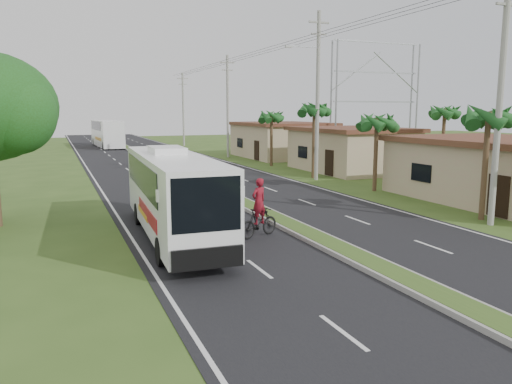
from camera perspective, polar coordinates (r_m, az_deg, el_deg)
name	(u,v)px	position (r m, az deg, el deg)	size (l,w,h in m)	color
ground	(352,258)	(17.72, 10.97, -7.37)	(180.00, 180.00, 0.00)	#37521E
road_asphalt	(197,182)	(35.79, -6.72, 1.11)	(14.00, 160.00, 0.02)	black
median_strip	(197,181)	(35.78, -6.72, 1.26)	(1.20, 160.00, 0.18)	gray
lane_edge_left	(99,188)	(34.65, -17.46, 0.47)	(0.12, 160.00, 0.01)	silver
lane_edge_right	(282,178)	(38.10, 3.04, 1.64)	(0.12, 160.00, 0.01)	silver
shop_near	(509,170)	(31.05, 26.94, 2.24)	(8.60, 12.60, 3.52)	tan
shop_mid	(351,149)	(43.19, 10.75, 4.86)	(7.60, 10.60, 3.67)	tan
shop_far	(281,140)	(55.44, 2.87, 6.00)	(8.60, 11.60, 3.82)	tan
palm_verge_a	(489,117)	(25.15, 25.04, 7.75)	(2.40, 2.40, 5.45)	#473321
palm_verge_b	(377,122)	(32.22, 13.65, 7.79)	(2.40, 2.40, 5.05)	#473321
palm_verge_c	(314,110)	(37.83, 6.68, 9.31)	(2.40, 2.40, 5.85)	#473321
palm_verge_d	(271,116)	(46.13, 1.78, 8.63)	(2.40, 2.40, 5.25)	#473321
palm_behind_shop	(445,112)	(39.67, 20.76, 8.50)	(2.40, 2.40, 5.65)	#473321
utility_pole_a	(500,96)	(24.12, 26.13, 9.87)	(1.60, 0.28, 11.00)	gray
utility_pole_b	(317,94)	(36.82, 7.02, 11.08)	(3.20, 0.28, 12.00)	gray
utility_pole_c	(228,105)	(55.16, -3.26, 9.87)	(1.60, 0.28, 11.00)	gray
utility_pole_d	(183,109)	(74.36, -8.32, 9.42)	(1.60, 0.28, 10.50)	gray
billboard_lattice	(376,94)	(54.22, 13.50, 10.87)	(10.18, 1.18, 12.07)	gray
coach_bus_main	(172,189)	(19.94, -9.53, 0.31)	(2.79, 11.14, 3.57)	white
coach_bus_far	(107,132)	(74.13, -16.68, 6.58)	(3.36, 12.96, 3.74)	white
motorcyclist	(259,217)	(19.92, 0.33, -2.82)	(2.04, 1.25, 2.40)	black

